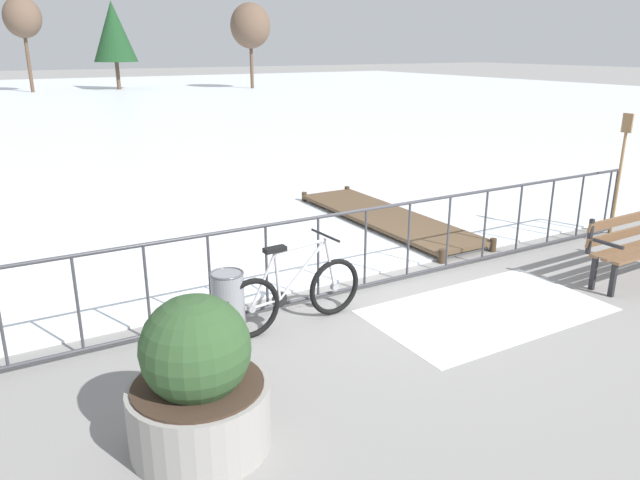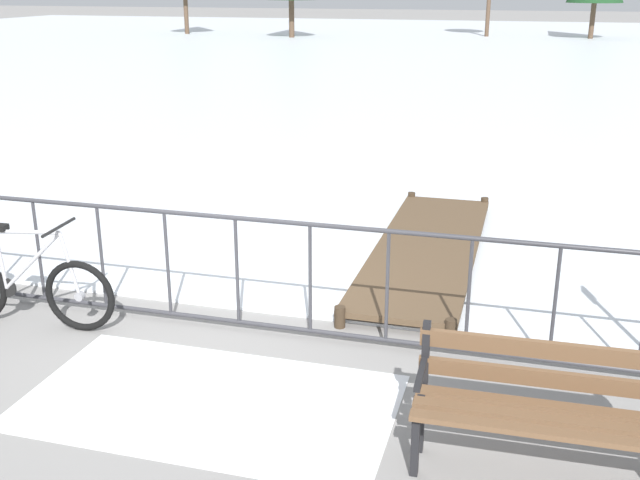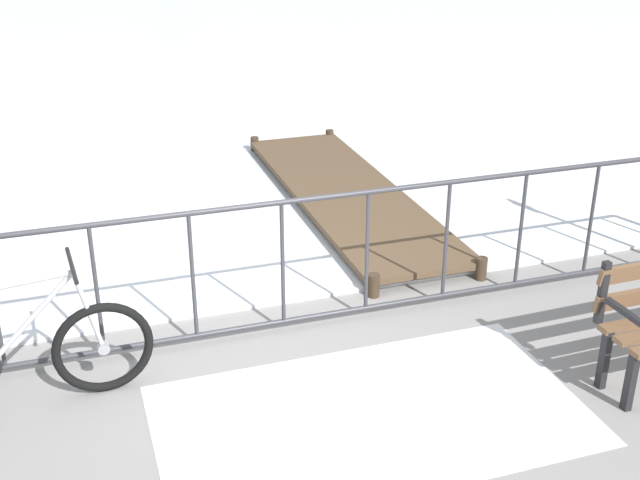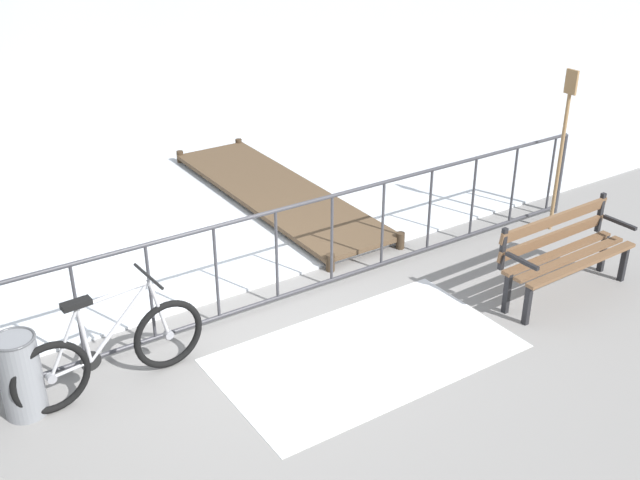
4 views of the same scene
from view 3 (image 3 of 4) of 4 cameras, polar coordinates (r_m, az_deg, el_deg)
The scene contains 5 objects.
ground_plane at distance 6.14m, azimuth -5.56°, elevation -6.86°, with size 160.00×160.00×0.00m, color gray.
snow_patch at distance 5.32m, azimuth 3.59°, elevation -12.20°, with size 2.74×1.55×0.01m, color white.
railing_fence at distance 5.87m, azimuth -5.77°, elevation -2.18°, with size 9.06×0.06×1.07m.
bicycle_near_railing at distance 5.52m, azimuth -20.54°, elevation -7.89°, with size 1.71×0.52×0.97m.
wooden_dock at distance 8.51m, azimuth 1.90°, elevation 3.30°, with size 1.10×4.11×0.20m.
Camera 3 is at (-1.08, -5.15, 3.16)m, focal length 45.36 mm.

